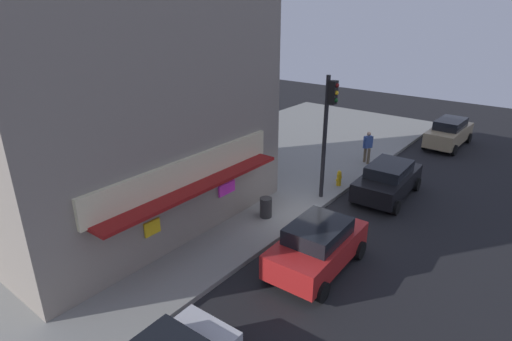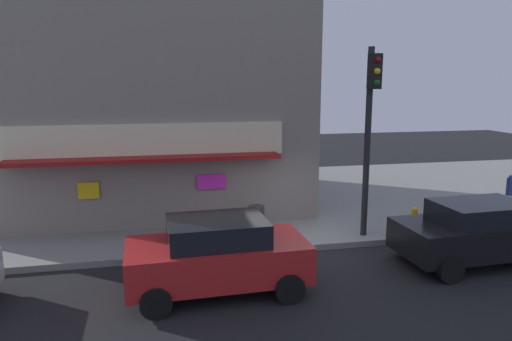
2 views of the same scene
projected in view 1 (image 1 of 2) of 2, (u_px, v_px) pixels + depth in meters
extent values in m
plane|color=black|center=(305.00, 222.00, 16.71)|extent=(55.62, 55.62, 0.00)
cube|color=gray|center=(205.00, 185.00, 19.92)|extent=(37.08, 11.35, 0.18)
cube|color=gray|center=(119.00, 115.00, 15.66)|extent=(10.84, 7.33, 8.28)
cube|color=beige|center=(189.00, 171.00, 14.04)|extent=(8.24, 0.16, 0.98)
cube|color=maroon|center=(197.00, 187.00, 14.02)|extent=(7.81, 0.90, 0.12)
cube|color=yellow|center=(152.00, 228.00, 13.33)|extent=(0.60, 0.08, 0.49)
cube|color=#E533CC|center=(227.00, 188.00, 15.94)|extent=(0.89, 0.08, 0.46)
cylinder|color=black|center=(325.00, 139.00, 17.55)|extent=(0.18, 0.18, 5.40)
cube|color=black|center=(333.00, 92.00, 16.65)|extent=(0.32, 0.28, 0.95)
sphere|color=maroon|center=(337.00, 85.00, 16.45)|extent=(0.18, 0.18, 0.18)
sphere|color=yellow|center=(336.00, 93.00, 16.56)|extent=(0.18, 0.18, 0.18)
sphere|color=#0F4C19|center=(336.00, 100.00, 16.67)|extent=(0.18, 0.18, 0.18)
cylinder|color=gold|center=(339.00, 179.00, 19.59)|extent=(0.23, 0.23, 0.60)
sphere|color=gold|center=(339.00, 172.00, 19.45)|extent=(0.19, 0.19, 0.19)
cylinder|color=gold|center=(337.00, 180.00, 19.45)|extent=(0.12, 0.10, 0.10)
cylinder|color=gold|center=(341.00, 178.00, 19.70)|extent=(0.12, 0.10, 0.10)
cylinder|color=#2D2D2D|center=(266.00, 207.00, 16.62)|extent=(0.49, 0.49, 0.83)
cylinder|color=brown|center=(368.00, 156.00, 22.23)|extent=(0.22, 0.22, 0.87)
cylinder|color=brown|center=(365.00, 154.00, 22.52)|extent=(0.22, 0.22, 0.87)
cube|color=#334C8C|center=(368.00, 142.00, 22.09)|extent=(0.51, 0.44, 0.64)
sphere|color=tan|center=(369.00, 134.00, 21.92)|extent=(0.22, 0.22, 0.22)
cylinder|color=#334C8C|center=(372.00, 142.00, 22.18)|extent=(0.14, 0.14, 0.57)
cylinder|color=#334C8C|center=(364.00, 143.00, 22.03)|extent=(0.14, 0.14, 0.57)
cylinder|color=black|center=(176.00, 340.00, 10.39)|extent=(0.65, 0.24, 0.64)
cube|color=black|center=(388.00, 182.00, 18.70)|extent=(4.32, 2.00, 0.80)
cube|color=black|center=(389.00, 169.00, 18.46)|extent=(2.36, 1.64, 0.49)
cylinder|color=black|center=(379.00, 175.00, 20.47)|extent=(0.65, 0.24, 0.64)
cylinder|color=black|center=(417.00, 184.00, 19.46)|extent=(0.65, 0.24, 0.64)
cylinder|color=black|center=(354.00, 196.00, 18.23)|extent=(0.65, 0.24, 0.64)
cylinder|color=black|center=(396.00, 207.00, 17.22)|extent=(0.65, 0.24, 0.64)
cube|color=#AD1E1E|center=(317.00, 249.00, 13.53)|extent=(4.02, 1.99, 0.83)
cube|color=black|center=(318.00, 231.00, 13.28)|extent=(2.19, 1.63, 0.52)
cylinder|color=black|center=(312.00, 234.00, 15.24)|extent=(0.65, 0.24, 0.64)
cylinder|color=black|center=(360.00, 250.00, 14.22)|extent=(0.65, 0.24, 0.64)
cylinder|color=black|center=(270.00, 270.00, 13.16)|extent=(0.65, 0.24, 0.64)
cylinder|color=black|center=(322.00, 292.00, 12.14)|extent=(0.65, 0.24, 0.64)
cube|color=#9E8966|center=(449.00, 135.00, 25.46)|extent=(4.51, 1.83, 0.86)
cube|color=black|center=(451.00, 124.00, 25.20)|extent=(2.45, 1.49, 0.53)
cylinder|color=black|center=(442.00, 133.00, 27.22)|extent=(0.65, 0.24, 0.64)
cylinder|color=black|center=(469.00, 138.00, 26.22)|extent=(0.65, 0.24, 0.64)
cylinder|color=black|center=(425.00, 144.00, 25.01)|extent=(0.65, 0.24, 0.64)
cylinder|color=black|center=(454.00, 150.00, 24.01)|extent=(0.65, 0.24, 0.64)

